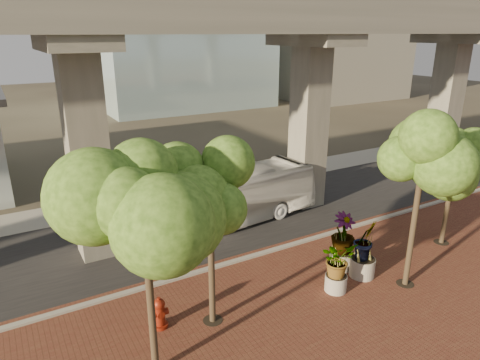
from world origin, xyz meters
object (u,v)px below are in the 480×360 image
transit_bus (225,199)px  planter_front (338,262)px  fire_hydrant (160,313)px  parked_car (440,142)px

transit_bus → planter_front: (0.84, -7.61, -0.15)m
fire_hydrant → planter_front: planter_front is taller
fire_hydrant → transit_bus: bearing=46.8°
transit_bus → fire_hydrant: transit_bus is taller
transit_bus → parked_car: 23.82m
transit_bus → parked_car: size_ratio=2.46×
transit_bus → fire_hydrant: size_ratio=9.07×
fire_hydrant → planter_front: size_ratio=0.56×
parked_car → planter_front: (-22.58, -11.88, 0.62)m
transit_bus → planter_front: transit_bus is taller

